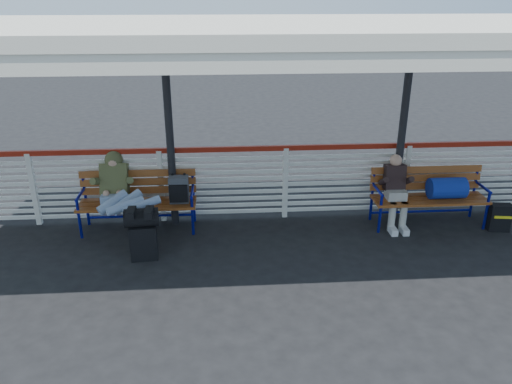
{
  "coord_description": "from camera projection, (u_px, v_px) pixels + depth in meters",
  "views": [
    {
      "loc": [
        -1.01,
        -5.62,
        3.56
      ],
      "look_at": [
        -0.54,
        1.0,
        0.83
      ],
      "focal_mm": 35.0,
      "sensor_mm": 36.0,
      "label": 1
    }
  ],
  "objects": [
    {
      "name": "traveler_man",
      "position": [
        123.0,
        197.0,
        7.37
      ],
      "size": [
        0.93,
        1.53,
        0.77
      ],
      "color": "#93A6C6",
      "rests_on": "ground"
    },
    {
      "name": "ground",
      "position": [
        302.0,
        277.0,
        6.61
      ],
      "size": [
        60.0,
        60.0,
        0.0
      ],
      "primitive_type": "plane",
      "color": "black",
      "rests_on": "ground"
    },
    {
      "name": "bench_left",
      "position": [
        148.0,
        194.0,
        7.75
      ],
      "size": [
        1.8,
        0.56,
        0.92
      ],
      "color": "brown",
      "rests_on": "ground"
    },
    {
      "name": "fence",
      "position": [
        285.0,
        180.0,
        8.11
      ],
      "size": [
        12.08,
        0.08,
        1.24
      ],
      "color": "silver",
      "rests_on": "ground"
    },
    {
      "name": "canopy",
      "position": [
        300.0,
        32.0,
        6.25
      ],
      "size": [
        12.6,
        3.6,
        3.16
      ],
      "color": "silver",
      "rests_on": "ground"
    },
    {
      "name": "bench_right",
      "position": [
        437.0,
        190.0,
        7.89
      ],
      "size": [
        1.8,
        0.56,
        0.92
      ],
      "color": "brown",
      "rests_on": "ground"
    },
    {
      "name": "luggage_stack",
      "position": [
        143.0,
        232.0,
        6.91
      ],
      "size": [
        0.48,
        0.3,
        0.76
      ],
      "rotation": [
        0.0,
        0.0,
        0.09
      ],
      "color": "black",
      "rests_on": "ground"
    },
    {
      "name": "companion_person",
      "position": [
        396.0,
        191.0,
        7.83
      ],
      "size": [
        0.32,
        0.66,
        1.15
      ],
      "color": "#AFAB9F",
      "rests_on": "ground"
    },
    {
      "name": "suitcase_side",
      "position": [
        499.0,
        217.0,
        7.81
      ],
      "size": [
        0.34,
        0.23,
        0.44
      ],
      "rotation": [
        0.0,
        0.0,
        -0.14
      ],
      "color": "black",
      "rests_on": "ground"
    }
  ]
}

